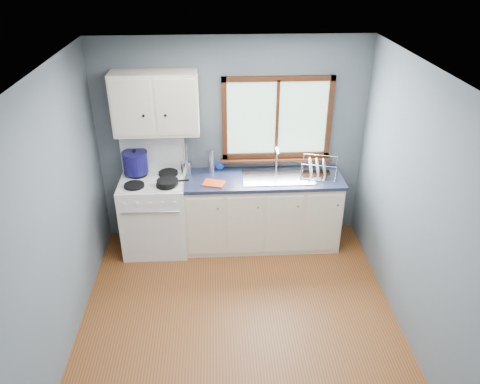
{
  "coord_description": "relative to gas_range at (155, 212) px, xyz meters",
  "views": [
    {
      "loc": [
        -0.18,
        -3.44,
        3.4
      ],
      "look_at": [
        0.05,
        0.9,
        1.05
      ],
      "focal_mm": 35.0,
      "sensor_mm": 36.0,
      "label": 1
    }
  ],
  "objects": [
    {
      "name": "ceiling",
      "position": [
        0.95,
        -1.47,
        2.02
      ],
      "size": [
        3.2,
        3.6,
        0.02
      ],
      "primitive_type": "cube",
      "color": "white",
      "rests_on": "wall_back"
    },
    {
      "name": "countertop",
      "position": [
        1.31,
        0.02,
        0.41
      ],
      "size": [
        1.89,
        0.64,
        0.04
      ],
      "primitive_type": "cube",
      "color": "#181D32",
      "rests_on": "base_cabinets"
    },
    {
      "name": "floor",
      "position": [
        0.95,
        -1.47,
        -0.5
      ],
      "size": [
        3.2,
        3.6,
        0.02
      ],
      "primitive_type": "cube",
      "color": "brown",
      "rests_on": "ground"
    },
    {
      "name": "sink",
      "position": [
        1.49,
        0.02,
        0.37
      ],
      "size": [
        0.84,
        0.46,
        0.44
      ],
      "color": "silver",
      "rests_on": "countertop"
    },
    {
      "name": "stockpot",
      "position": [
        -0.2,
        0.16,
        0.6
      ],
      "size": [
        0.31,
        0.31,
        0.3
      ],
      "rotation": [
        0.0,
        0.0,
        0.05
      ],
      "color": "#14104E",
      "rests_on": "gas_range"
    },
    {
      "name": "wall_left",
      "position": [
        -0.66,
        -1.47,
        0.76
      ],
      "size": [
        0.02,
        3.6,
        2.5
      ],
      "primitive_type": "cube",
      "color": "#566067",
      "rests_on": "ground"
    },
    {
      "name": "gas_range",
      "position": [
        0.0,
        0.0,
        0.0
      ],
      "size": [
        0.76,
        0.69,
        1.36
      ],
      "color": "white",
      "rests_on": "floor"
    },
    {
      "name": "dish_towel",
      "position": [
        0.72,
        -0.13,
        0.44
      ],
      "size": [
        0.28,
        0.24,
        0.02
      ],
      "primitive_type": "cube",
      "rotation": [
        0.0,
        0.0,
        -0.29
      ],
      "color": "#D84514",
      "rests_on": "countertop"
    },
    {
      "name": "window",
      "position": [
        1.48,
        0.3,
        0.98
      ],
      "size": [
        1.36,
        0.1,
        1.03
      ],
      "color": "#9EC6A8",
      "rests_on": "wall_back"
    },
    {
      "name": "skillet",
      "position": [
        0.2,
        -0.17,
        0.49
      ],
      "size": [
        0.38,
        0.28,
        0.05
      ],
      "rotation": [
        0.0,
        0.0,
        0.14
      ],
      "color": "black",
      "rests_on": "gas_range"
    },
    {
      "name": "utensil_crock",
      "position": [
        0.4,
        0.16,
        0.51
      ],
      "size": [
        0.17,
        0.17,
        0.42
      ],
      "rotation": [
        0.0,
        0.0,
        0.38
      ],
      "color": "silver",
      "rests_on": "countertop"
    },
    {
      "name": "soap_bottle",
      "position": [
        0.79,
        0.23,
        0.57
      ],
      "size": [
        0.14,
        0.14,
        0.28
      ],
      "primitive_type": "imported",
      "rotation": [
        0.0,
        0.0,
        -0.38
      ],
      "color": "#1038B4",
      "rests_on": "countertop"
    },
    {
      "name": "wall_back",
      "position": [
        0.95,
        0.34,
        0.76
      ],
      "size": [
        3.2,
        0.02,
        2.5
      ],
      "primitive_type": "cube",
      "color": "#566067",
      "rests_on": "ground"
    },
    {
      "name": "dish_rack",
      "position": [
        1.96,
        0.03,
        0.48
      ],
      "size": [
        0.49,
        0.42,
        0.22
      ],
      "rotation": [
        0.0,
        0.0,
        -0.26
      ],
      "color": "silver",
      "rests_on": "countertop"
    },
    {
      "name": "upper_cabinets",
      "position": [
        0.1,
        0.15,
        1.31
      ],
      "size": [
        0.95,
        0.35,
        0.7
      ],
      "color": "beige",
      "rests_on": "wall_back"
    },
    {
      "name": "thermos",
      "position": [
        0.7,
        0.2,
        0.57
      ],
      "size": [
        0.08,
        0.08,
        0.29
      ],
      "primitive_type": "cylinder",
      "rotation": [
        0.0,
        0.0,
        0.17
      ],
      "color": "silver",
      "rests_on": "countertop"
    },
    {
      "name": "base_cabinets",
      "position": [
        1.31,
        0.02,
        -0.08
      ],
      "size": [
        1.85,
        0.6,
        0.88
      ],
      "color": "beige",
      "rests_on": "floor"
    },
    {
      "name": "wall_right",
      "position": [
        2.56,
        -1.47,
        0.76
      ],
      "size": [
        0.02,
        3.6,
        2.5
      ],
      "primitive_type": "cube",
      "color": "#566067",
      "rests_on": "ground"
    }
  ]
}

